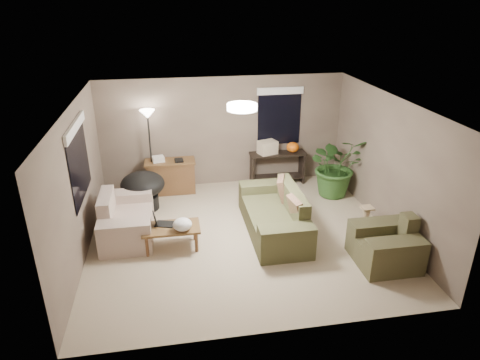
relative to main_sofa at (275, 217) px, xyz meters
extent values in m
plane|color=tan|center=(-0.66, -0.09, -0.29)|extent=(5.50, 5.50, 0.00)
plane|color=white|center=(-0.66, -0.09, 2.21)|extent=(5.50, 5.50, 0.00)
plane|color=#756556|center=(-0.66, 2.41, 0.96)|extent=(5.50, 0.00, 5.50)
plane|color=#756556|center=(-0.66, -2.59, 0.96)|extent=(5.50, 0.00, 5.50)
plane|color=#756556|center=(-3.41, -0.09, 0.96)|extent=(0.00, 5.00, 5.00)
plane|color=#756556|center=(2.09, -0.09, 0.96)|extent=(0.00, 5.00, 5.00)
cube|color=#494A2C|center=(-0.04, 0.00, -0.08)|extent=(0.95, 1.48, 0.42)
cube|color=brown|center=(0.32, 0.00, 0.34)|extent=(0.22, 1.48, 0.43)
cube|color=#505130|center=(-0.04, -0.92, 0.01)|extent=(0.95, 0.36, 0.60)
cube|color=#4D4E2F|center=(-0.04, 0.92, 0.01)|extent=(0.95, 0.36, 0.60)
cube|color=#8C7251|center=(0.26, -0.45, 0.36)|extent=(0.30, 0.48, 0.47)
cube|color=#8C7251|center=(0.26, 0.45, 0.36)|extent=(0.37, 0.50, 0.47)
cube|color=beige|center=(-2.73, 0.31, -0.08)|extent=(0.90, 0.88, 0.42)
cube|color=beige|center=(-3.07, 0.31, 0.34)|extent=(0.22, 0.88, 0.43)
cube|color=beige|center=(-2.73, -0.31, 0.01)|extent=(0.90, 0.36, 0.60)
cube|color=beige|center=(-2.73, 0.93, 0.01)|extent=(0.90, 0.36, 0.60)
cube|color=brown|center=(1.54, -1.31, -0.08)|extent=(0.95, 0.28, 0.42)
cube|color=#48452B|center=(1.90, -1.31, 0.34)|extent=(0.22, 0.28, 0.43)
cube|color=brown|center=(1.54, -1.63, 0.01)|extent=(0.95, 0.36, 0.60)
cube|color=#46432A|center=(1.54, -0.99, 0.01)|extent=(0.95, 0.36, 0.60)
cube|color=brown|center=(-1.94, -0.27, 0.11)|extent=(1.00, 0.55, 0.04)
cylinder|color=brown|center=(-2.36, -0.47, -0.10)|extent=(0.06, 0.06, 0.38)
cylinder|color=brown|center=(-1.52, -0.47, -0.10)|extent=(0.06, 0.06, 0.38)
cylinder|color=brown|center=(-2.36, -0.07, -0.10)|extent=(0.06, 0.06, 0.38)
cylinder|color=brown|center=(-1.52, -0.07, -0.10)|extent=(0.06, 0.06, 0.38)
cube|color=black|center=(-2.04, -0.17, 0.13)|extent=(0.38, 0.32, 0.02)
cube|color=black|center=(-2.20, -0.17, 0.25)|extent=(0.09, 0.24, 0.22)
ellipsoid|color=white|center=(-1.74, -0.42, 0.24)|extent=(0.41, 0.39, 0.23)
cube|color=brown|center=(-1.90, 2.08, 0.06)|extent=(1.05, 0.45, 0.71)
cube|color=brown|center=(-1.90, 2.08, 0.44)|extent=(1.10, 0.50, 0.04)
cube|color=silver|center=(-2.15, 2.08, 0.52)|extent=(0.29, 0.25, 0.12)
cube|color=black|center=(-1.70, 2.03, 0.48)|extent=(0.20, 0.23, 0.04)
cube|color=black|center=(0.58, 2.18, 0.44)|extent=(1.30, 0.40, 0.04)
cube|color=black|center=(-0.02, 2.18, 0.06)|extent=(0.05, 0.38, 0.71)
cube|color=black|center=(1.18, 2.18, 0.06)|extent=(0.05, 0.38, 0.71)
cube|color=black|center=(0.58, 2.18, -0.14)|extent=(1.25, 0.36, 0.03)
ellipsoid|color=orange|center=(0.93, 2.18, 0.57)|extent=(0.32, 0.32, 0.24)
cube|color=beige|center=(0.33, 2.18, 0.61)|extent=(0.48, 0.41, 0.30)
cylinder|color=black|center=(-2.48, 1.35, -0.14)|extent=(0.60, 0.60, 0.30)
ellipsoid|color=black|center=(-2.48, 1.35, 0.26)|extent=(1.18, 1.18, 0.50)
cylinder|color=black|center=(-2.29, 2.10, -0.28)|extent=(0.28, 0.28, 0.02)
cylinder|color=black|center=(-2.29, 2.10, 0.61)|extent=(0.04, 0.04, 1.78)
cone|color=white|center=(-2.29, 2.10, 1.53)|extent=(0.32, 0.32, 0.18)
cylinder|color=white|center=(-0.66, -0.09, 2.15)|extent=(0.50, 0.50, 0.10)
imported|color=#2D5923|center=(1.69, 1.34, 0.25)|extent=(1.25, 1.39, 1.08)
cube|color=tan|center=(1.68, -0.29, -0.28)|extent=(0.32, 0.32, 0.03)
cylinder|color=tan|center=(1.68, -0.29, -0.04)|extent=(0.12, 0.12, 0.44)
cube|color=tan|center=(1.68, -0.29, 0.19)|extent=(0.22, 0.22, 0.03)
cube|color=black|center=(-3.39, 0.21, 1.26)|extent=(0.01, 1.50, 1.30)
cube|color=white|center=(-3.37, 0.21, 1.86)|extent=(0.05, 1.56, 0.16)
cube|color=black|center=(0.64, 2.40, 1.26)|extent=(1.00, 0.01, 1.30)
cube|color=white|center=(0.64, 2.38, 1.86)|extent=(1.06, 0.05, 0.16)
camera|label=1|loc=(-1.84, -6.86, 3.86)|focal=32.00mm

